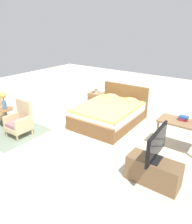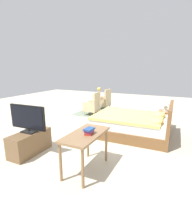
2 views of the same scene
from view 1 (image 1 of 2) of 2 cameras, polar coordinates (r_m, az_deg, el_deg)
The scene contains 12 objects.
ground_plane at distance 5.79m, azimuth -1.83°, elevation -6.19°, with size 16.00×16.00×0.00m, color beige.
floor_rug at distance 6.60m, azimuth -22.31°, elevation -4.18°, with size 2.10×1.50×0.01m.
bed at distance 6.41m, azimuth 3.63°, elevation -0.35°, with size 1.56×2.09×0.96m.
armchair_by_window_right at distance 6.01m, azimuth -19.27°, elevation -2.33°, with size 0.54×0.54×0.92m.
side_table at distance 6.48m, azimuth -22.37°, elevation -1.07°, with size 0.40×0.40×0.60m.
flower_vase at distance 6.31m, azimuth -23.04°, elevation 3.24°, with size 0.17×0.17×0.48m.
nightstand at distance 7.55m, azimuth -0.00°, elevation 3.03°, with size 0.44×0.41×0.55m.
table_lamp at distance 7.41m, azimuth -0.00°, elevation 6.62°, with size 0.22×0.22×0.33m.
tv_stand at distance 4.24m, azimuth 14.75°, elevation -14.79°, with size 0.96×0.40×0.49m.
tv_flatscreen at distance 3.94m, azimuth 15.57°, elevation -8.23°, with size 0.21×0.90×0.60m.
vanity_desk at distance 5.25m, azimuth 21.55°, elevation -3.43°, with size 1.04×0.52×0.72m.
book_stack at distance 5.26m, azimuth 21.92°, elevation -1.56°, with size 0.21×0.16×0.10m.
Camera 1 is at (3.14, -4.02, 2.74)m, focal length 35.00 mm.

